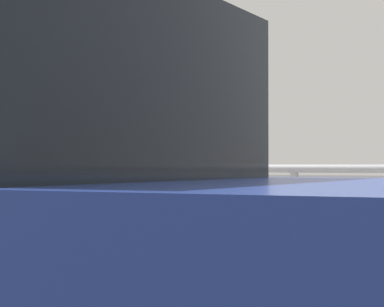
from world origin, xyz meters
TOP-DOWN VIEW (x-y plane):
  - parking_meter at (0.17, 0.53)m, footprint 0.15×0.16m
  - pedestrian_at_meter at (-0.29, 0.74)m, footprint 0.75×0.52m
  - background_railing at (0.00, 2.16)m, footprint 24.06×0.06m

SIDE VIEW (x-z plane):
  - background_railing at x=0.00m, z-range 0.37..1.39m
  - parking_meter at x=0.17m, z-range 0.42..1.74m
  - pedestrian_at_meter at x=-0.29m, z-range 0.28..2.00m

